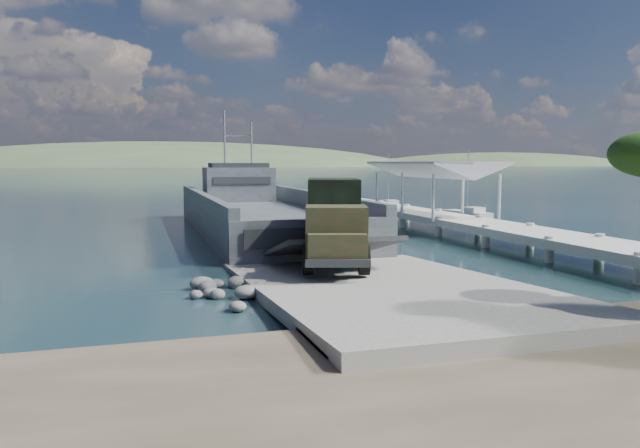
# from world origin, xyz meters

# --- Properties ---
(ground) EXTENTS (1400.00, 1400.00, 0.00)m
(ground) POSITION_xyz_m (0.00, 0.00, 0.00)
(ground) COLOR #19333C
(ground) RESTS_ON ground
(boat_ramp) EXTENTS (10.00, 18.00, 0.50)m
(boat_ramp) POSITION_xyz_m (0.00, -1.00, 0.25)
(boat_ramp) COLOR slate
(boat_ramp) RESTS_ON ground
(shoreline_rocks) EXTENTS (3.20, 5.60, 0.90)m
(shoreline_rocks) POSITION_xyz_m (-6.20, 0.50, 0.00)
(shoreline_rocks) COLOR #4F4F4C
(shoreline_rocks) RESTS_ON ground
(distant_headlands) EXTENTS (1000.00, 240.00, 48.00)m
(distant_headlands) POSITION_xyz_m (50.00, 560.00, 0.00)
(distant_headlands) COLOR #3F5435
(distant_headlands) RESTS_ON ground
(pier) EXTENTS (6.40, 44.00, 6.10)m
(pier) POSITION_xyz_m (13.00, 18.77, 1.60)
(pier) COLOR #B2B2A7
(pier) RESTS_ON ground
(landing_craft) EXTENTS (9.50, 35.55, 10.51)m
(landing_craft) POSITION_xyz_m (-0.06, 22.14, 0.86)
(landing_craft) COLOR #3E4349
(landing_craft) RESTS_ON ground
(military_truck) EXTENTS (4.89, 8.81, 3.92)m
(military_truck) POSITION_xyz_m (-0.37, 4.24, 2.45)
(military_truck) COLOR black
(military_truck) RESTS_ON boat_ramp
(soldier) EXTENTS (0.68, 0.57, 1.60)m
(soldier) POSITION_xyz_m (-0.57, 0.87, 1.30)
(soldier) COLOR #24341C
(soldier) RESTS_ON boat_ramp
(sailboat_near) EXTENTS (2.33, 5.52, 6.52)m
(sailboat_near) POSITION_xyz_m (20.36, 27.12, 0.35)
(sailboat_near) COLOR silver
(sailboat_near) RESTS_ON ground
(sailboat_far) EXTENTS (1.77, 5.18, 6.22)m
(sailboat_far) POSITION_xyz_m (17.90, 39.57, 0.33)
(sailboat_far) COLOR silver
(sailboat_far) RESTS_ON ground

